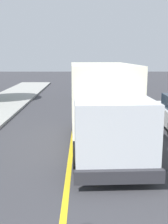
% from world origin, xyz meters
% --- Properties ---
extents(centre_line_yellow, '(0.16, 56.00, 0.01)m').
position_xyz_m(centre_line_yellow, '(0.00, 10.00, 0.00)').
color(centre_line_yellow, gold).
rests_on(centre_line_yellow, ground).
extents(box_truck, '(2.70, 7.28, 3.20)m').
position_xyz_m(box_truck, '(1.23, 8.49, 1.77)').
color(box_truck, '#F2EDCC').
rests_on(box_truck, ground).
extents(parked_car_near, '(1.94, 4.45, 1.67)m').
position_xyz_m(parked_car_near, '(2.38, 15.24, 0.79)').
color(parked_car_near, '#B7B7BC').
rests_on(parked_car_near, ground).
extents(parked_car_mid, '(1.81, 4.40, 1.67)m').
position_xyz_m(parked_car_mid, '(2.27, 21.70, 0.79)').
color(parked_car_mid, black).
rests_on(parked_car_mid, ground).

